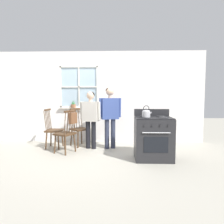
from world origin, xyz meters
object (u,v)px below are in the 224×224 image
object	(u,v)px
chair_center_cluster	(53,130)
potted_plant	(73,105)
person_elderly_left	(91,114)
handbag	(73,118)
person_teen_center	(110,111)
stove	(153,138)
kettle	(146,113)
chair_by_window	(66,134)
chair_near_wall	(79,129)

from	to	relation	value
chair_center_cluster	potted_plant	bearing A→B (deg)	-26.52
potted_plant	person_elderly_left	bearing A→B (deg)	-49.79
chair_center_cluster	handbag	world-z (taller)	same
person_teen_center	potted_plant	bearing A→B (deg)	132.37
person_teen_center	stove	size ratio (longest dim) A/B	1.48
chair_center_cluster	kettle	distance (m)	2.58
chair_by_window	handbag	xyz separation A→B (m)	(0.21, -0.10, 0.40)
chair_by_window	kettle	world-z (taller)	kettle
chair_near_wall	chair_center_cluster	world-z (taller)	same
handbag	chair_center_cluster	bearing A→B (deg)	139.95
chair_center_cluster	person_teen_center	bearing A→B (deg)	-88.47
chair_by_window	stove	bearing A→B (deg)	104.96
chair_by_window	chair_near_wall	world-z (taller)	same
chair_by_window	potted_plant	size ratio (longest dim) A/B	4.60
person_elderly_left	chair_by_window	bearing A→B (deg)	-127.86
chair_near_wall	handbag	xyz separation A→B (m)	(0.02, -0.81, 0.40)
chair_center_cluster	kettle	world-z (taller)	kettle
person_elderly_left	handbag	xyz separation A→B (m)	(-0.35, -0.53, -0.04)
person_teen_center	kettle	size ratio (longest dim) A/B	6.51
chair_near_wall	person_elderly_left	size ratio (longest dim) A/B	0.70
chair_by_window	person_teen_center	bearing A→B (deg)	139.66
chair_near_wall	handbag	bearing A→B (deg)	-134.55
chair_by_window	person_elderly_left	xyz separation A→B (m)	(0.56, 0.42, 0.44)
chair_near_wall	person_teen_center	size ratio (longest dim) A/B	0.65
person_teen_center	stove	distance (m)	1.41
handbag	potted_plant	bearing A→B (deg)	102.36
chair_by_window	handbag	bearing A→B (deg)	90.00
person_teen_center	potted_plant	world-z (taller)	person_teen_center
chair_by_window	chair_near_wall	bearing A→B (deg)	-168.55
stove	person_teen_center	bearing A→B (deg)	138.42
chair_by_window	kettle	size ratio (longest dim) A/B	4.22
person_teen_center	stove	bearing A→B (deg)	-57.16
chair_center_cluster	handbag	distance (m)	0.94
chair_center_cluster	chair_near_wall	bearing A→B (deg)	-66.14
chair_by_window	chair_center_cluster	distance (m)	0.63
chair_center_cluster	stove	xyz separation A→B (m)	(2.49, -0.87, 0.00)
potted_plant	stove	bearing A→B (deg)	-36.78
chair_by_window	person_elderly_left	bearing A→B (deg)	153.66
person_teen_center	handbag	world-z (taller)	person_teen_center
chair_center_cluster	handbag	bearing A→B (deg)	-128.83
stove	potted_plant	world-z (taller)	potted_plant
stove	handbag	distance (m)	1.91
handbag	chair_by_window	bearing A→B (deg)	153.43
stove	person_elderly_left	bearing A→B (deg)	150.54
kettle	potted_plant	xyz separation A→B (m)	(-1.94, 1.71, 0.08)
chair_near_wall	stove	size ratio (longest dim) A/B	0.96
person_elderly_left	handbag	bearing A→B (deg)	-108.47
stove	kettle	distance (m)	0.59
chair_center_cluster	person_teen_center	distance (m)	1.59
chair_by_window	person_elderly_left	distance (m)	0.82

